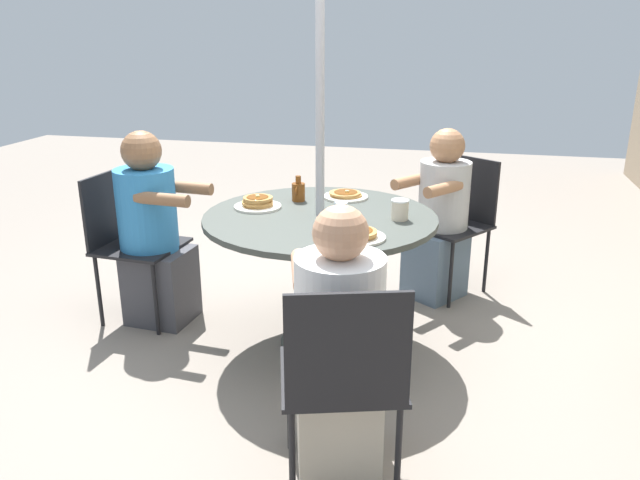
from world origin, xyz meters
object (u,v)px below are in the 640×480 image
Objects in this scene: patio_chair_north at (457,215)px; pancake_plate_c at (258,203)px; patio_chair_south at (343,374)px; coffee_cup at (400,210)px; diner_north at (440,221)px; syrup_bottle at (298,191)px; diner_east at (153,237)px; patio_chair_east at (128,236)px; drinking_glass_a at (341,215)px; diner_south at (339,353)px; patio_table at (320,235)px; pancake_plate_b at (358,235)px; pancake_plate_a at (346,195)px.

patio_chair_north is 1.42m from pancake_plate_c.
patio_chair_south is 8.40× the size of coffee_cup.
syrup_bottle is at bearing 72.24° from diner_north.
diner_east is 0.90m from syrup_bottle.
diner_east is (0.74, -1.62, 0.02)m from diner_north.
patio_chair_east is 1.06m from syrup_bottle.
diner_north reaches higher than drinking_glass_a.
patio_chair_east reaches higher than drinking_glass_a.
patio_chair_east is at bearing 124.22° from patio_chair_south.
pancake_plate_c is 2.04× the size of drinking_glass_a.
drinking_glass_a is (-0.80, -0.15, 0.31)m from diner_south.
diner_south is 1.36m from syrup_bottle.
diner_north reaches higher than coffee_cup.
pancake_plate_c is at bearing -43.61° from syrup_bottle.
syrup_bottle reaches higher than coffee_cup.
patio_table is 1.03m from diner_east.
diner_north is at bearing 63.63° from diner_south.
diner_south is at bearing 10.68° from drinking_glass_a.
pancake_plate_c is 1.79× the size of syrup_bottle.
diner_north is 7.62× the size of syrup_bottle.
diner_north is 1.83m from diner_south.
pancake_plate_c is 2.46× the size of coffee_cup.
pancake_plate_b is (1.17, -0.34, 0.26)m from diner_north.
diner_north reaches higher than pancake_plate_b.
coffee_cup is (-0.99, 0.12, 0.30)m from diner_south.
patio_chair_east reaches higher than pancake_plate_b.
patio_chair_south is 1.43m from pancake_plate_c.
patio_chair_south reaches higher than drinking_glass_a.
pancake_plate_c is (0.91, -1.07, 0.26)m from patio_chair_north.
diner_north is 1.24× the size of patio_chair_south.
patio_table is at bearing 80.04° from pancake_plate_c.
patio_chair_east is at bearing -94.78° from patio_table.
diner_north is at bearing 126.32° from syrup_bottle.
pancake_plate_c is 0.78m from coffee_cup.
drinking_glass_a is (0.28, 1.34, 0.30)m from patio_chair_east.
diner_south is at bearing 16.78° from patio_table.
coffee_cup is (0.96, -0.29, 0.29)m from patio_chair_north.
patio_chair_east is at bearing -101.90° from drinking_glass_a.
patio_chair_east is 6.12× the size of syrup_bottle.
pancake_plate_b is (0.34, 0.26, 0.13)m from patio_table.
pancake_plate_c is at bearing -53.99° from pancake_plate_a.
syrup_bottle is at bearing -143.20° from pancake_plate_b.
patio_table is 1.20m from patio_chair_east.
coffee_cup is (-0.35, 0.16, 0.03)m from pancake_plate_b.
diner_north reaches higher than pancake_plate_a.
diner_east is at bearing -102.93° from drinking_glass_a.
diner_south is 8.64× the size of drinking_glass_a.
syrup_bottle is (-1.23, -0.48, 0.30)m from diner_south.
drinking_glass_a is (0.18, 0.14, 0.18)m from patio_table.
drinking_glass_a is at bearing -143.83° from pancake_plate_b.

